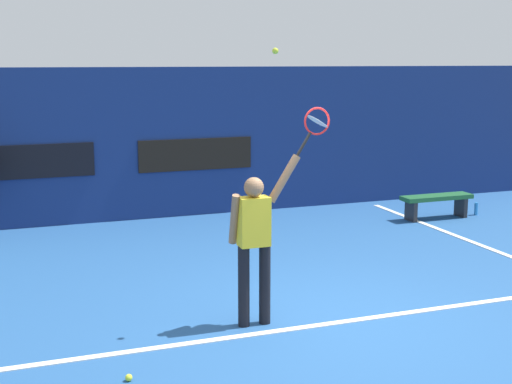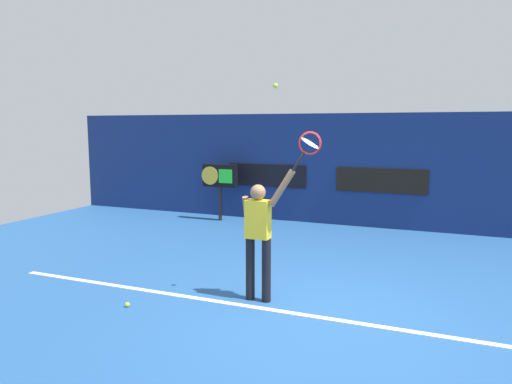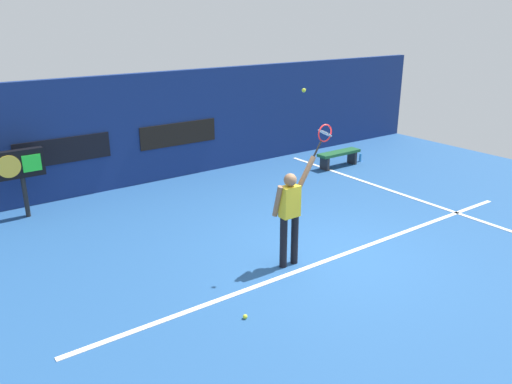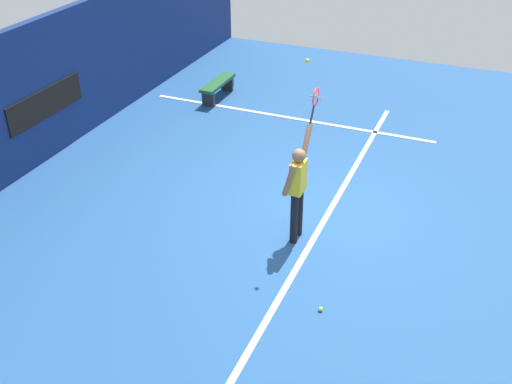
% 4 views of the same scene
% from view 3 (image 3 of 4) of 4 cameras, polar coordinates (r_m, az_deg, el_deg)
% --- Properties ---
extents(ground_plane, '(18.00, 18.00, 0.00)m').
position_cam_3_polar(ground_plane, '(9.59, 8.44, -6.92)').
color(ground_plane, '#23518C').
extents(back_wall, '(18.00, 0.20, 2.82)m').
position_cam_3_polar(back_wall, '(13.82, -8.90, 7.43)').
color(back_wall, navy).
rests_on(back_wall, ground_plane).
extents(sponsor_banner_center, '(2.20, 0.03, 0.60)m').
position_cam_3_polar(sponsor_banner_center, '(13.76, -8.62, 6.42)').
color(sponsor_banner_center, black).
extents(sponsor_banner_portside, '(2.20, 0.03, 0.60)m').
position_cam_3_polar(sponsor_banner_portside, '(12.71, -20.70, 4.35)').
color(sponsor_banner_portside, black).
extents(court_baseline, '(10.00, 0.10, 0.01)m').
position_cam_3_polar(court_baseline, '(9.50, 9.01, -7.17)').
color(court_baseline, white).
rests_on(court_baseline, ground_plane).
extents(court_sideline, '(0.10, 7.00, 0.01)m').
position_cam_3_polar(court_sideline, '(13.38, 13.94, 0.45)').
color(court_sideline, white).
rests_on(court_sideline, ground_plane).
extents(tennis_player, '(0.79, 0.31, 1.92)m').
position_cam_3_polar(tennis_player, '(8.74, 3.80, -2.18)').
color(tennis_player, black).
rests_on(tennis_player, ground_plane).
extents(tennis_racket, '(0.47, 0.27, 0.60)m').
position_cam_3_polar(tennis_racket, '(8.83, 7.62, 6.34)').
color(tennis_racket, black).
extents(tennis_ball, '(0.07, 0.07, 0.07)m').
position_cam_3_polar(tennis_ball, '(8.37, 5.36, 11.24)').
color(tennis_ball, '#CCE033').
extents(scoreboard_clock, '(0.96, 0.20, 1.50)m').
position_cam_3_polar(scoreboard_clock, '(11.91, -24.81, 2.62)').
color(scoreboard_clock, black).
rests_on(scoreboard_clock, ground_plane).
extents(court_bench, '(1.40, 0.36, 0.45)m').
position_cam_3_polar(court_bench, '(14.94, 9.24, 4.07)').
color(court_bench, '#1E592D').
rests_on(court_bench, ground_plane).
extents(water_bottle, '(0.07, 0.07, 0.24)m').
position_cam_3_polar(water_bottle, '(15.63, 11.57, 3.78)').
color(water_bottle, '#338CD8').
rests_on(water_bottle, ground_plane).
extents(spare_ball, '(0.07, 0.07, 0.07)m').
position_cam_3_polar(spare_ball, '(7.65, -1.22, -13.73)').
color(spare_ball, '#CCE033').
rests_on(spare_ball, ground_plane).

